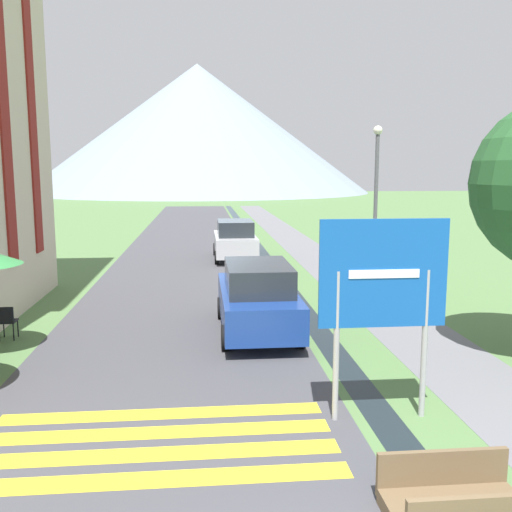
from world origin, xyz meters
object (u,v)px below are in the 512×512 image
Objects in this scene: footbridge at (460,505)px; parked_car_near at (257,298)px; streetlamp at (376,199)px; cafe_chair_far_right at (7,320)px; road_sign at (383,289)px; parked_car_far at (235,240)px.

parked_car_near is (-1.60, 8.14, 0.69)m from footbridge.
streetlamp reaches higher than parked_car_near.
parked_car_near is 0.84× the size of streetlamp.
streetlamp is (2.45, 11.47, 2.99)m from footbridge.
footbridge is 2.00× the size of cafe_chair_far_right.
parked_car_near is at bearing 101.12° from footbridge.
road_sign reaches higher than cafe_chair_far_right.
parked_car_far is 9.72m from streetlamp.
road_sign is at bearing -85.34° from parked_car_far.
cafe_chair_far_right is (-7.76, 8.08, 0.29)m from footbridge.
cafe_chair_far_right is (-6.16, -0.06, -0.40)m from parked_car_near.
road_sign is 0.79× the size of parked_car_far.
cafe_chair_far_right is at bearing -117.73° from parked_car_far.
cafe_chair_far_right is (-6.30, -11.99, -0.40)m from parked_car_far.
footbridge is 20.13m from parked_car_far.
parked_car_near reaches higher than cafe_chair_far_right.
streetlamp is (4.05, 3.34, 2.31)m from parked_car_near.
parked_car_near is 5.73m from streetlamp.
cafe_chair_far_right is (-7.70, 5.19, -1.71)m from road_sign.
road_sign is 1.98× the size of footbridge.
road_sign is 0.73× the size of parked_car_near.
footbridge is 11.21m from cafe_chair_far_right.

